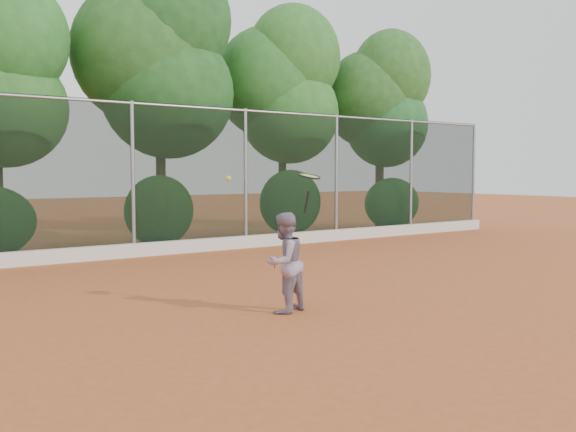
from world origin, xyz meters
TOP-DOWN VIEW (x-y plane):
  - ground at (0.00, 0.00)m, footprint 80.00×80.00m
  - concrete_curb at (0.00, 6.82)m, footprint 24.00×0.20m
  - tennis_player at (-0.62, 0.23)m, footprint 0.79×0.69m
  - chainlink_fence at (-0.00, 7.00)m, footprint 24.09×0.09m
  - foliage_backdrop at (-0.55, 8.98)m, footprint 23.70×3.63m
  - tennis_racket at (-0.34, 0.05)m, footprint 0.37×0.37m
  - tennis_ball_in_flight at (-1.41, 0.37)m, footprint 0.07×0.07m

SIDE VIEW (x-z plane):
  - ground at x=0.00m, z-range 0.00..0.00m
  - concrete_curb at x=0.00m, z-range 0.00..0.30m
  - tennis_player at x=-0.62m, z-range 0.00..1.37m
  - tennis_racket at x=-0.34m, z-range 1.54..2.09m
  - tennis_ball_in_flight at x=-1.41m, z-range 1.79..1.87m
  - chainlink_fence at x=0.00m, z-range 0.11..3.61m
  - foliage_backdrop at x=-0.55m, z-range 0.63..8.18m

